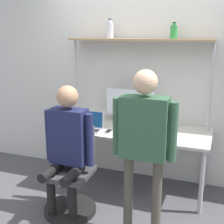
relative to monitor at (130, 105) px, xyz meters
The scene contains 12 objects.
ground_plane 1.18m from the monitor, 80.27° to the right, with size 12.00×12.00×0.00m, color #4C4C51.
wall_back 0.41m from the monitor, 61.84° to the left, with size 8.00×0.06×2.70m.
desk 0.40m from the monitor, 63.79° to the right, with size 1.82×0.75×0.76m.
shelf_unit 0.56m from the monitor, ahead, with size 1.73×0.29×1.81m.
monitor is the anchor object (origin of this frame).
laptop 0.56m from the monitor, 135.22° to the right, with size 0.31×0.22×0.22m.
cell_phone 0.48m from the monitor, 109.25° to the right, with size 0.07×0.15×0.01m.
office_chair 1.24m from the monitor, 111.49° to the right, with size 0.56×0.56×0.93m.
person_seated 1.07m from the monitor, 110.46° to the right, with size 0.54×0.47×1.38m.
person_standing 1.16m from the monitor, 67.02° to the right, with size 0.59×0.21×1.59m.
bottle_green 1.02m from the monitor, ahead, with size 0.08×0.08×0.18m.
bottle_clear 0.94m from the monitor, behind, with size 0.09×0.09×0.23m.
Camera 1 is at (0.98, -3.03, 1.91)m, focal length 50.00 mm.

